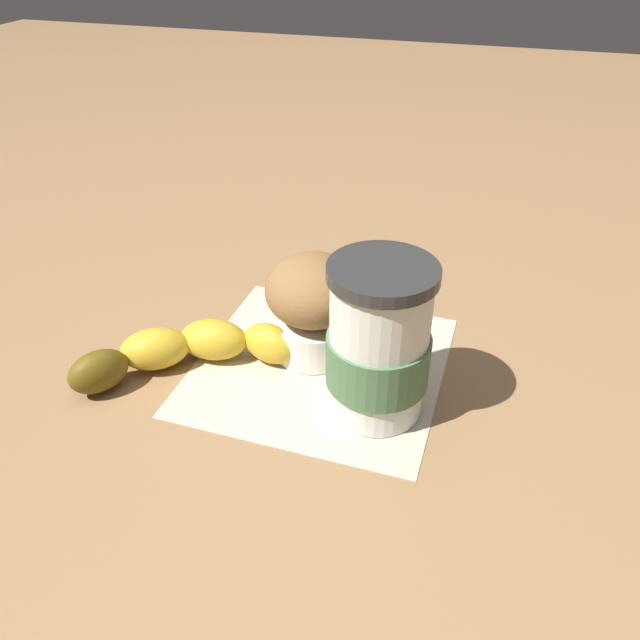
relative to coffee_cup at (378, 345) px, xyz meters
name	(u,v)px	position (x,y,z in m)	size (l,w,h in m)	color
ground_plane	(320,365)	(0.06, -0.04, -0.06)	(3.00, 3.00, 0.00)	#936D47
paper_napkin	(320,364)	(0.06, -0.04, -0.06)	(0.22, 0.22, 0.00)	beige
coffee_cup	(378,345)	(0.00, 0.00, 0.00)	(0.08, 0.08, 0.13)	silver
muffin	(313,304)	(0.07, -0.06, -0.01)	(0.08, 0.08, 0.10)	white
banana	(185,349)	(0.17, 0.00, -0.04)	(0.18, 0.13, 0.04)	gold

